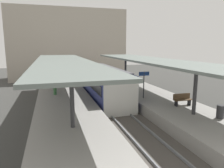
{
  "coord_description": "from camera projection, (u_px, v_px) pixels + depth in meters",
  "views": [
    {
      "loc": [
        -4.82,
        -15.71,
        5.28
      ],
      "look_at": [
        0.46,
        2.1,
        1.91
      ],
      "focal_mm": 33.68,
      "sensor_mm": 36.0,
      "label": 1
    }
  ],
  "objects": [
    {
      "name": "canopy_left",
      "position": [
        63.0,
        62.0,
        16.65
      ],
      "size": [
        4.18,
        21.0,
        3.16
      ],
      "color": "#333335",
      "rests_on": "platform_left"
    },
    {
      "name": "platform_right",
      "position": [
        156.0,
        102.0,
        18.09
      ],
      "size": [
        4.4,
        28.0,
        1.0
      ],
      "primitive_type": "cube",
      "color": "gray",
      "rests_on": "ground_plane"
    },
    {
      "name": "rail_near_side",
      "position": [
        105.0,
        109.0,
        16.87
      ],
      "size": [
        0.08,
        28.0,
        0.14
      ],
      "primitive_type": "cube",
      "color": "slate",
      "rests_on": "track_ballast"
    },
    {
      "name": "passenger_near_bench",
      "position": [
        55.0,
        84.0,
        18.56
      ],
      "size": [
        0.36,
        0.36,
        1.8
      ],
      "color": "#386B3D",
      "rests_on": "platform_left"
    },
    {
      "name": "litter_bin",
      "position": [
        220.0,
        112.0,
        12.55
      ],
      "size": [
        0.44,
        0.44,
        0.8
      ],
      "primitive_type": "cylinder",
      "color": "#2D2D30",
      "rests_on": "platform_right"
    },
    {
      "name": "platform_sign",
      "position": [
        144.0,
        79.0,
        17.2
      ],
      "size": [
        0.9,
        0.08,
        2.21
      ],
      "color": "#262628",
      "rests_on": "platform_right"
    },
    {
      "name": "platform_left",
      "position": [
        66.0,
        110.0,
        15.96
      ],
      "size": [
        4.4,
        28.0,
        1.0
      ],
      "primitive_type": "cube",
      "color": "gray",
      "rests_on": "ground_plane"
    },
    {
      "name": "commuter_train",
      "position": [
        104.0,
        84.0,
        19.88
      ],
      "size": [
        2.78,
        10.19,
        3.1
      ],
      "color": "#38428C",
      "rests_on": "track_ballast"
    },
    {
      "name": "rail_far_side",
      "position": [
        122.0,
        108.0,
        17.27
      ],
      "size": [
        0.08,
        28.0,
        0.14
      ],
      "primitive_type": "cube",
      "color": "slate",
      "rests_on": "track_ballast"
    },
    {
      "name": "track_ballast",
      "position": [
        114.0,
        111.0,
        17.1
      ],
      "size": [
        3.2,
        28.0,
        0.2
      ],
      "primitive_type": "cube",
      "color": "#4C4742",
      "rests_on": "ground_plane"
    },
    {
      "name": "ground_plane",
      "position": [
        114.0,
        112.0,
        17.11
      ],
      "size": [
        80.0,
        80.0,
        0.0
      ],
      "primitive_type": "plane",
      "color": "#383835"
    },
    {
      "name": "canopy_right",
      "position": [
        150.0,
        60.0,
        18.78
      ],
      "size": [
        4.18,
        21.0,
        3.13
      ],
      "color": "#333335",
      "rests_on": "platform_right"
    },
    {
      "name": "platform_bench",
      "position": [
        182.0,
        99.0,
        15.3
      ],
      "size": [
        1.4,
        0.41,
        0.86
      ],
      "color": "black",
      "rests_on": "platform_right"
    },
    {
      "name": "station_building_backdrop",
      "position": [
        68.0,
        45.0,
        34.52
      ],
      "size": [
        18.0,
        6.0,
        11.0
      ],
      "primitive_type": "cube",
      "color": "#A89E8E",
      "rests_on": "ground_plane"
    }
  ]
}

